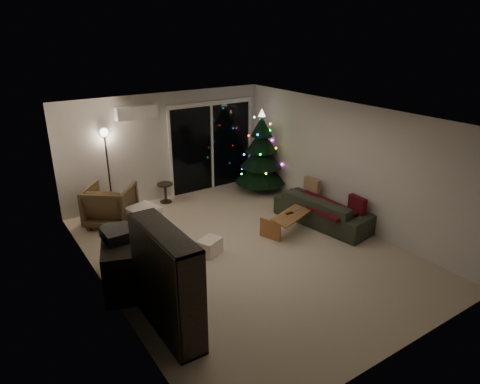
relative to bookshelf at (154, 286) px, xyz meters
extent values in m
plane|color=beige|center=(2.25, 1.21, -0.74)|extent=(6.50, 6.50, 0.00)
plane|color=white|center=(2.25, 1.21, 1.76)|extent=(6.50, 6.50, 0.00)
cube|color=silver|center=(2.25, 4.46, 0.51)|extent=(5.00, 0.02, 2.50)
cube|color=silver|center=(2.25, -2.04, 0.51)|extent=(5.00, 0.02, 2.50)
cube|color=silver|center=(-0.25, 1.21, 0.51)|extent=(0.02, 6.50, 2.50)
cube|color=silver|center=(4.75, 1.21, 0.51)|extent=(0.02, 6.50, 2.50)
cube|color=black|center=(3.45, 4.44, 0.31)|extent=(2.20, 0.02, 2.10)
cube|color=white|center=(1.55, 4.34, 1.41)|extent=(0.90, 0.22, 0.28)
cube|color=#3F3833|center=(3.45, 4.96, -0.79)|extent=(2.60, 1.00, 0.10)
cube|color=white|center=(3.45, 5.36, -0.24)|extent=(2.20, 0.06, 1.00)
cube|color=black|center=(0.00, 1.38, -0.33)|extent=(0.89, 1.40, 0.82)
cube|color=black|center=(0.00, 1.38, 0.16)|extent=(0.41, 0.49, 0.17)
imported|color=brown|center=(0.60, 3.72, -0.32)|extent=(1.29, 1.30, 0.85)
cube|color=silver|center=(1.04, 3.05, -0.49)|extent=(0.68, 0.68, 0.50)
cube|color=white|center=(0.54, 1.51, -0.59)|extent=(0.49, 0.41, 0.31)
cube|color=white|center=(1.66, 1.47, -0.60)|extent=(0.51, 0.46, 0.29)
cylinder|color=black|center=(2.02, 4.17, -0.51)|extent=(0.42, 0.42, 0.46)
cylinder|color=black|center=(0.85, 4.47, 0.16)|extent=(0.29, 0.29, 1.80)
imported|color=#363D2E|center=(4.30, 1.28, -0.44)|extent=(1.13, 2.20, 0.61)
cube|color=#550F1F|center=(4.20, 1.28, -0.30)|extent=(0.66, 1.51, 0.05)
cube|color=tan|center=(4.55, 1.93, -0.19)|extent=(0.16, 0.41, 0.40)
cube|color=#550F1F|center=(4.55, 0.63, -0.19)|extent=(0.15, 0.41, 0.40)
cube|color=black|center=(3.42, 1.34, -0.32)|extent=(0.16, 0.05, 0.02)
cube|color=slate|center=(3.67, 1.39, -0.32)|extent=(0.16, 0.09, 0.02)
cone|color=black|center=(4.35, 3.57, 0.28)|extent=(1.36, 1.36, 2.05)
camera|label=1|loc=(-1.68, -4.54, 3.14)|focal=32.00mm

